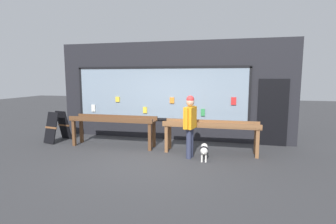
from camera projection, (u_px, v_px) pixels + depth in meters
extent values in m
plane|color=#38383A|center=(150.00, 159.00, 6.92)|extent=(40.00, 40.00, 0.00)
cube|color=black|center=(171.00, 91.00, 9.00)|extent=(8.12, 0.20, 3.35)
cube|color=gray|center=(159.00, 93.00, 8.98)|extent=(5.99, 0.03, 1.77)
cube|color=black|center=(159.00, 67.00, 8.87)|extent=(6.07, 0.06, 0.08)
cube|color=black|center=(159.00, 119.00, 9.10)|extent=(6.07, 0.06, 0.08)
cube|color=black|center=(81.00, 92.00, 9.70)|extent=(0.08, 0.06, 1.77)
cube|color=black|center=(250.00, 95.00, 8.26)|extent=(0.08, 0.06, 1.77)
cube|color=silver|center=(93.00, 108.00, 9.62)|extent=(0.15, 0.03, 0.26)
cube|color=yellow|center=(118.00, 99.00, 9.34)|extent=(0.16, 0.03, 0.19)
cube|color=yellow|center=(145.00, 110.00, 9.14)|extent=(0.14, 0.03, 0.22)
cube|color=orange|center=(172.00, 100.00, 8.86)|extent=(0.15, 0.03, 0.20)
cube|color=#338C4C|center=(203.00, 112.00, 8.66)|extent=(0.13, 0.03, 0.24)
cube|color=red|center=(234.00, 101.00, 8.37)|extent=(0.16, 0.03, 0.25)
cube|color=black|center=(273.00, 113.00, 8.17)|extent=(0.90, 0.04, 2.10)
cube|color=brown|center=(74.00, 133.00, 8.22)|extent=(0.09, 0.09, 0.81)
cube|color=brown|center=(150.00, 137.00, 7.67)|extent=(0.09, 0.09, 0.81)
cube|color=brown|center=(81.00, 130.00, 8.63)|extent=(0.09, 0.09, 0.81)
cube|color=brown|center=(154.00, 134.00, 8.09)|extent=(0.09, 0.09, 0.81)
cube|color=brown|center=(113.00, 120.00, 8.10)|extent=(2.70, 0.64, 0.04)
cube|color=brown|center=(109.00, 119.00, 7.83)|extent=(2.69, 0.11, 0.12)
cube|color=brown|center=(117.00, 117.00, 8.34)|extent=(2.69, 0.11, 0.12)
cube|color=#338C4C|center=(77.00, 118.00, 8.21)|extent=(0.19, 0.21, 0.03)
cube|color=orange|center=(86.00, 118.00, 8.23)|extent=(0.18, 0.21, 0.03)
cube|color=#994CA5|center=(95.00, 118.00, 8.27)|extent=(0.16, 0.22, 0.03)
cube|color=#994CA5|center=(102.00, 119.00, 8.11)|extent=(0.21, 0.25, 0.02)
cube|color=#2659B2|center=(107.00, 119.00, 8.02)|extent=(0.20, 0.23, 0.02)
cube|color=orange|center=(114.00, 120.00, 7.90)|extent=(0.17, 0.20, 0.02)
cube|color=#2659B2|center=(125.00, 119.00, 8.03)|extent=(0.19, 0.25, 0.03)
cube|color=yellow|center=(133.00, 120.00, 7.90)|extent=(0.17, 0.21, 0.02)
cube|color=#338C4C|center=(141.00, 121.00, 7.71)|extent=(0.16, 0.20, 0.03)
cube|color=#2659B2|center=(150.00, 120.00, 7.84)|extent=(0.21, 0.25, 0.03)
cube|color=brown|center=(166.00, 139.00, 7.51)|extent=(0.09, 0.09, 0.77)
cube|color=brown|center=(257.00, 144.00, 6.96)|extent=(0.09, 0.09, 0.77)
cube|color=brown|center=(170.00, 136.00, 7.91)|extent=(0.09, 0.09, 0.77)
cube|color=brown|center=(256.00, 140.00, 7.36)|extent=(0.09, 0.09, 0.77)
cube|color=brown|center=(211.00, 126.00, 7.38)|extent=(2.70, 0.62, 0.04)
cube|color=brown|center=(210.00, 125.00, 7.13)|extent=(2.69, 0.11, 0.12)
cube|color=brown|center=(212.00, 122.00, 7.62)|extent=(2.69, 0.11, 0.12)
cube|color=#5999A5|center=(170.00, 122.00, 7.72)|extent=(0.16, 0.21, 0.03)
cube|color=silver|center=(182.00, 124.00, 7.49)|extent=(0.17, 0.23, 0.02)
cube|color=yellow|center=(198.00, 124.00, 7.46)|extent=(0.18, 0.24, 0.03)
cube|color=#2659B2|center=(211.00, 125.00, 7.29)|extent=(0.17, 0.22, 0.02)
cube|color=yellow|center=(226.00, 125.00, 7.25)|extent=(0.15, 0.22, 0.02)
cube|color=#338C4C|center=(240.00, 126.00, 7.12)|extent=(0.14, 0.19, 0.02)
cube|color=black|center=(254.00, 126.00, 7.19)|extent=(0.15, 0.19, 0.03)
cylinder|color=#2D334C|center=(189.00, 144.00, 6.92)|extent=(0.14, 0.14, 0.81)
cylinder|color=#2D334C|center=(191.00, 142.00, 7.06)|extent=(0.14, 0.14, 0.81)
cube|color=orange|center=(190.00, 118.00, 6.90)|extent=(0.30, 0.48, 0.57)
cylinder|color=orange|center=(186.00, 119.00, 6.64)|extent=(0.09, 0.09, 0.54)
cylinder|color=orange|center=(194.00, 116.00, 7.16)|extent=(0.09, 0.09, 0.54)
sphere|color=tan|center=(190.00, 102.00, 6.85)|extent=(0.22, 0.22, 0.22)
sphere|color=red|center=(190.00, 99.00, 6.84)|extent=(0.21, 0.21, 0.21)
ellipsoid|color=white|center=(204.00, 150.00, 6.74)|extent=(0.23, 0.40, 0.20)
ellipsoid|color=black|center=(204.00, 150.00, 6.74)|extent=(0.23, 0.25, 0.21)
sphere|color=white|center=(204.00, 147.00, 6.96)|extent=(0.18, 0.18, 0.18)
cylinder|color=white|center=(204.00, 152.00, 6.52)|extent=(0.04, 0.10, 0.12)
cylinder|color=white|center=(206.00, 156.00, 6.87)|extent=(0.04, 0.04, 0.17)
cylinder|color=white|center=(202.00, 156.00, 6.89)|extent=(0.04, 0.04, 0.17)
cylinder|color=white|center=(206.00, 159.00, 6.65)|extent=(0.04, 0.04, 0.17)
cylinder|color=white|center=(202.00, 159.00, 6.66)|extent=(0.04, 0.04, 0.17)
cube|color=black|center=(51.00, 128.00, 8.53)|extent=(0.50, 0.37, 1.00)
cube|color=brown|center=(51.00, 128.00, 8.53)|extent=(0.49, 0.15, 0.07)
cube|color=black|center=(64.00, 125.00, 9.00)|extent=(0.50, 0.37, 1.00)
cube|color=brown|center=(64.00, 125.00, 9.00)|extent=(0.49, 0.15, 0.07)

